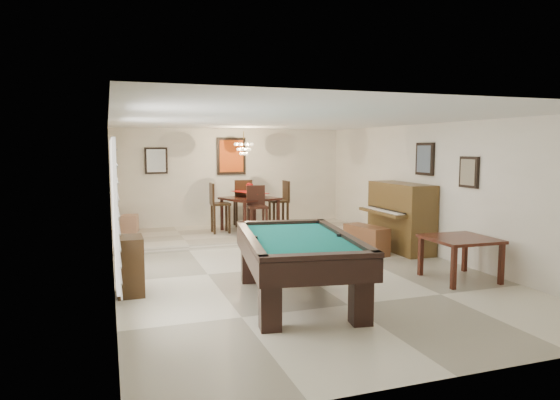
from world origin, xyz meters
TOP-DOWN VIEW (x-y plane):
  - ground_plane at (0.00, 0.00)m, footprint 6.00×9.00m
  - wall_back at (0.00, 4.50)m, footprint 6.00×0.04m
  - wall_front at (0.00, -4.50)m, footprint 6.00×0.04m
  - wall_left at (-3.00, 0.00)m, footprint 0.04×9.00m
  - wall_right at (3.00, 0.00)m, footprint 0.04×9.00m
  - ceiling at (0.00, 0.00)m, footprint 6.00×9.00m
  - dining_step at (0.00, 3.25)m, footprint 6.00×2.50m
  - window_left_front at (-2.97, -2.20)m, footprint 0.06×1.00m
  - window_left_rear at (-2.97, 0.60)m, footprint 0.06×1.00m
  - pool_table at (-0.58, -1.82)m, footprint 1.84×2.86m
  - square_table at (2.29, -1.66)m, footprint 1.03×1.03m
  - upright_piano at (2.51, 0.67)m, footprint 0.94×1.68m
  - piano_bench at (1.85, 0.61)m, footprint 0.59×1.06m
  - apothecary_chest at (-2.78, -0.76)m, footprint 0.38×0.57m
  - dining_table at (0.17, 3.33)m, footprint 1.43×1.43m
  - flower_vase at (0.17, 3.33)m, footprint 0.16×0.16m
  - dining_chair_south at (0.15, 2.58)m, footprint 0.46×0.46m
  - dining_chair_north at (0.18, 4.06)m, footprint 0.48×0.48m
  - dining_chair_west at (-0.56, 3.28)m, footprint 0.45×0.45m
  - dining_chair_east at (0.92, 3.38)m, footprint 0.44×0.44m
  - corner_bench at (-2.59, 4.07)m, footprint 0.44×0.52m
  - chandelier at (0.00, 3.20)m, footprint 0.44×0.44m
  - back_painting at (0.00, 4.46)m, footprint 0.75×0.06m
  - back_mirror at (-1.90, 4.46)m, footprint 0.55×0.06m
  - right_picture_upper at (2.96, 0.30)m, footprint 0.06×0.55m
  - right_picture_lower at (2.96, -1.00)m, footprint 0.06×0.45m

SIDE VIEW (x-z plane):
  - ground_plane at x=0.00m, z-range -0.02..0.00m
  - dining_step at x=0.00m, z-range 0.00..0.12m
  - piano_bench at x=1.85m, z-range 0.00..0.56m
  - corner_bench at x=-2.59m, z-range 0.12..0.53m
  - square_table at x=2.29m, z-range 0.00..0.70m
  - apothecary_chest at x=-2.78m, z-range 0.00..0.85m
  - pool_table at x=-0.58m, z-range 0.00..0.89m
  - dining_table at x=0.17m, z-range 0.12..1.05m
  - dining_chair_south at x=0.15m, z-range 0.12..1.26m
  - upright_piano at x=2.51m, z-range 0.00..1.40m
  - dining_chair_west at x=-0.56m, z-range 0.12..1.30m
  - dining_chair_east at x=0.92m, z-range 0.12..1.31m
  - dining_chair_north at x=0.18m, z-range 0.12..1.31m
  - flower_vase at x=0.17m, z-range 1.05..1.29m
  - wall_back at x=0.00m, z-range 0.00..2.60m
  - wall_front at x=0.00m, z-range 0.00..2.60m
  - wall_left at x=-3.00m, z-range 0.00..2.60m
  - wall_right at x=3.00m, z-range 0.00..2.60m
  - window_left_front at x=-2.97m, z-range 0.55..2.25m
  - window_left_rear at x=-2.97m, z-range 0.55..2.25m
  - right_picture_lower at x=2.96m, z-range 1.42..1.98m
  - back_mirror at x=-1.90m, z-range 1.48..2.12m
  - back_painting at x=0.00m, z-range 1.42..2.38m
  - right_picture_upper at x=2.96m, z-range 1.57..2.23m
  - chandelier at x=0.00m, z-range 1.90..2.50m
  - ceiling at x=0.00m, z-range 2.58..2.62m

